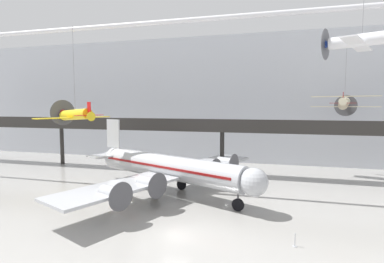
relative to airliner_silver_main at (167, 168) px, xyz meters
name	(u,v)px	position (x,y,z in m)	size (l,w,h in m)	color
ground_plane	(175,236)	(4.83, -11.43, -3.28)	(260.00, 260.00, 0.00)	#9E9B96
hangar_back_wall	(232,99)	(4.83, 24.27, 8.88)	(140.00, 3.00, 24.32)	silver
mezzanine_walkway	(221,129)	(4.83, 11.66, 4.02)	(110.00, 3.20, 8.92)	#2D2B28
ceiling_truss_beam	(207,19)	(4.83, 0.71, 17.85)	(120.00, 0.60, 0.60)	silver
airliner_silver_main	(167,168)	(0.00, 0.00, 0.00)	(25.54, 30.01, 8.98)	#B7BABF
suspended_plane_white_twin	(362,40)	(20.15, -4.22, 13.50)	(7.06, 8.13, 5.48)	silver
suspended_plane_cream_biplane	(344,103)	(22.81, 14.30, 8.09)	(9.40, 7.86, 11.32)	beige
suspended_plane_yellow_lowwing	(75,115)	(-10.95, -2.69, 6.55)	(7.97, 8.98, 12.18)	yellow
stanchion_barrier	(295,243)	(14.49, -10.81, -2.95)	(0.36, 0.36, 1.08)	#B2B5BA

